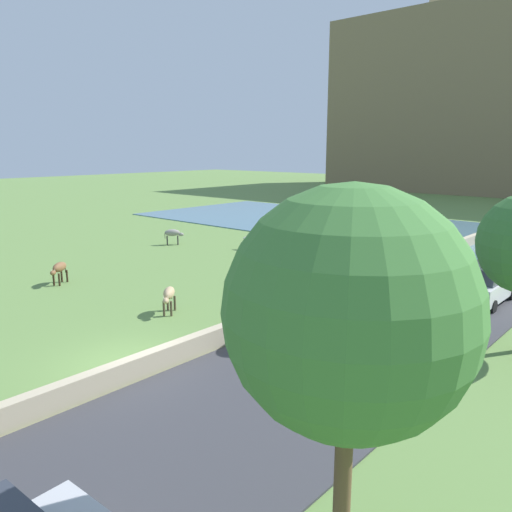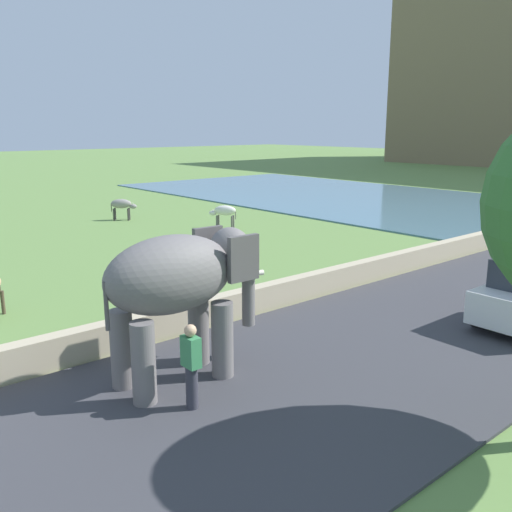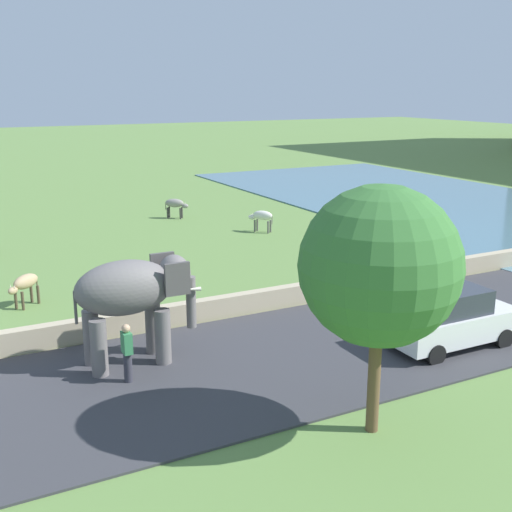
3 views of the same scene
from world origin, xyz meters
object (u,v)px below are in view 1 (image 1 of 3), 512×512
object	(u,v)px
person_beside_elephant	(337,326)
cow_tan	(169,295)
elephant	(321,285)
car_white	(485,284)
cow_grey	(173,234)
cow_white	(254,237)
cow_brown	(59,268)

from	to	relation	value
person_beside_elephant	cow_tan	bearing A→B (deg)	-169.74
person_beside_elephant	elephant	bearing A→B (deg)	153.47
car_white	cow_grey	distance (m)	21.80
cow_white	cow_brown	distance (m)	13.72
cow_white	cow_tan	distance (m)	14.53
elephant	cow_grey	distance (m)	20.44
elephant	cow_brown	distance (m)	14.76
cow_white	cow_brown	world-z (taller)	same
person_beside_elephant	cow_tan	size ratio (longest dim) A/B	1.27
elephant	car_white	distance (m)	9.16
cow_brown	elephant	bearing A→B (deg)	10.48
cow_brown	car_white	bearing A→B (deg)	32.46
cow_white	cow_tan	size ratio (longest dim) A/B	1.02
elephant	cow_grey	world-z (taller)	elephant
elephant	car_white	xyz separation A→B (m)	(3.15, 8.53, -1.14)
person_beside_elephant	cow_white	bearing A→B (deg)	140.99
cow_grey	cow_white	bearing A→B (deg)	26.04
person_beside_elephant	cow_brown	bearing A→B (deg)	-172.28
elephant	cow_white	size ratio (longest dim) A/B	2.65
cow_white	cow_brown	bearing A→B (deg)	-95.68
cow_grey	car_white	bearing A→B (deg)	0.69
cow_brown	cow_grey	world-z (taller)	same
car_white	cow_white	xyz separation A→B (m)	(-16.26, 2.44, -0.06)
elephant	car_white	size ratio (longest dim) A/B	0.86
cow_white	cow_tan	bearing A→B (deg)	-62.62
car_white	cow_tan	xyz separation A→B (m)	(-9.57, -10.46, -0.06)
person_beside_elephant	cow_tan	distance (m)	7.68
car_white	cow_grey	xyz separation A→B (m)	(-21.80, -0.26, -0.06)
cow_white	cow_grey	world-z (taller)	same
person_beside_elephant	cow_grey	size ratio (longest dim) A/B	1.26
cow_tan	cow_grey	distance (m)	15.92
cow_tan	cow_brown	bearing A→B (deg)	-174.69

